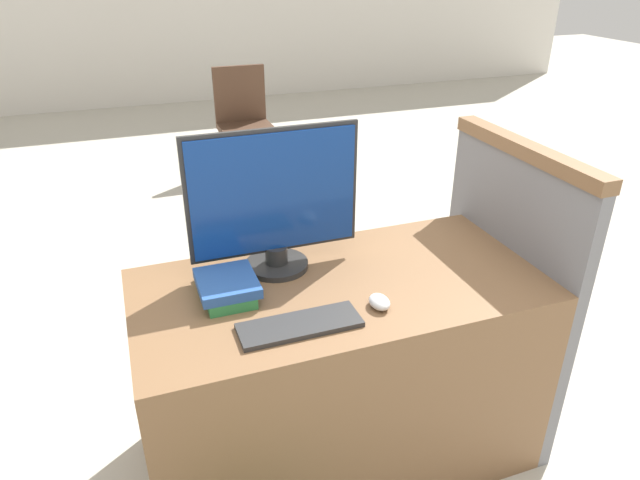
{
  "coord_description": "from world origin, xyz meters",
  "views": [
    {
      "loc": [
        -0.62,
        -1.17,
        1.76
      ],
      "look_at": [
        -0.08,
        0.31,
        0.96
      ],
      "focal_mm": 32.0,
      "sensor_mm": 36.0,
      "label": 1
    }
  ],
  "objects_px": {
    "monitor": "(274,202)",
    "book_stack": "(226,286)",
    "keyboard": "(300,325)",
    "mouse": "(379,302)",
    "far_chair": "(244,117)"
  },
  "relations": [
    {
      "from": "keyboard",
      "to": "far_chair",
      "type": "xyz_separation_m",
      "value": [
        0.6,
        3.41,
        -0.28
      ]
    },
    {
      "from": "mouse",
      "to": "book_stack",
      "type": "xyz_separation_m",
      "value": [
        -0.43,
        0.23,
        0.02
      ]
    },
    {
      "from": "mouse",
      "to": "far_chair",
      "type": "bearing_deg",
      "value": 84.3
    },
    {
      "from": "keyboard",
      "to": "far_chair",
      "type": "relative_size",
      "value": 0.41
    },
    {
      "from": "monitor",
      "to": "far_chair",
      "type": "bearing_deg",
      "value": 79.38
    },
    {
      "from": "monitor",
      "to": "keyboard",
      "type": "height_order",
      "value": "monitor"
    },
    {
      "from": "monitor",
      "to": "book_stack",
      "type": "relative_size",
      "value": 2.32
    },
    {
      "from": "mouse",
      "to": "book_stack",
      "type": "bearing_deg",
      "value": 151.92
    },
    {
      "from": "mouse",
      "to": "far_chair",
      "type": "height_order",
      "value": "far_chair"
    },
    {
      "from": "keyboard",
      "to": "monitor",
      "type": "bearing_deg",
      "value": 84.48
    },
    {
      "from": "keyboard",
      "to": "mouse",
      "type": "height_order",
      "value": "mouse"
    },
    {
      "from": "monitor",
      "to": "mouse",
      "type": "height_order",
      "value": "monitor"
    },
    {
      "from": "far_chair",
      "to": "mouse",
      "type": "bearing_deg",
      "value": -112.7
    },
    {
      "from": "mouse",
      "to": "monitor",
      "type": "bearing_deg",
      "value": 123.15
    },
    {
      "from": "book_stack",
      "to": "far_chair",
      "type": "xyz_separation_m",
      "value": [
        0.77,
        3.16,
        -0.31
      ]
    }
  ]
}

